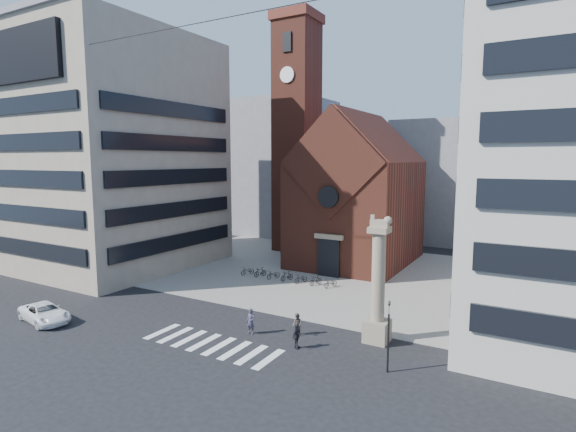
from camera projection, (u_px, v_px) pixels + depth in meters
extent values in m
plane|color=black|center=(232.00, 328.00, 32.92)|extent=(120.00, 120.00, 0.00)
cube|color=gray|center=(337.00, 272.00, 49.26)|extent=(46.00, 30.00, 0.05)
cube|color=maroon|center=(358.00, 213.00, 53.68)|extent=(12.00, 16.00, 12.00)
cube|color=maroon|center=(360.00, 162.00, 53.27)|extent=(12.00, 15.40, 12.00)
cube|color=maroon|center=(331.00, 163.00, 46.09)|extent=(11.76, 0.50, 11.76)
cylinder|color=black|center=(328.00, 197.00, 46.14)|extent=(2.20, 0.30, 2.20)
cube|color=black|center=(329.00, 258.00, 47.17)|extent=(2.40, 0.30, 4.00)
cube|color=gray|center=(329.00, 237.00, 46.84)|extent=(3.20, 0.40, 0.50)
cube|color=maroon|center=(297.00, 139.00, 60.08)|extent=(5.00, 5.00, 30.00)
cube|color=maroon|center=(297.00, 18.00, 58.14)|extent=(5.50, 5.50, 1.20)
cylinder|color=white|center=(287.00, 75.00, 56.85)|extent=(2.00, 0.20, 2.00)
cube|color=black|center=(287.00, 42.00, 56.35)|extent=(1.20, 0.20, 2.40)
cube|color=tan|center=(116.00, 154.00, 51.78)|extent=(18.00, 20.00, 26.00)
cube|color=gray|center=(279.00, 167.00, 75.85)|extent=(16.00, 14.00, 22.00)
cube|color=gray|center=(444.00, 182.00, 67.54)|extent=(14.00, 12.00, 18.00)
cube|color=gray|center=(572.00, 162.00, 56.67)|extent=(16.00, 14.00, 24.00)
cube|color=gray|center=(377.00, 331.00, 30.46)|extent=(1.60, 1.60, 1.50)
cylinder|color=gray|center=(378.00, 277.00, 30.00)|extent=(0.90, 0.90, 6.00)
cube|color=gray|center=(380.00, 230.00, 29.60)|extent=(1.30, 1.30, 0.40)
cube|color=gray|center=(380.00, 224.00, 29.55)|extent=(1.20, 0.50, 0.55)
sphere|color=gray|center=(388.00, 221.00, 29.24)|extent=(0.56, 0.56, 0.56)
cube|color=gray|center=(373.00, 217.00, 29.74)|extent=(0.25, 0.15, 0.35)
cylinder|color=black|center=(388.00, 343.00, 25.91)|extent=(0.12, 0.12, 3.50)
imported|color=black|center=(389.00, 308.00, 25.64)|extent=(0.13, 0.16, 0.80)
imported|color=white|center=(45.00, 313.00, 34.16)|extent=(5.32, 3.13, 1.39)
imported|color=#393448|center=(251.00, 321.00, 31.76)|extent=(0.67, 0.45, 1.83)
imported|color=#534842|center=(297.00, 325.00, 31.53)|extent=(0.97, 0.92, 1.57)
imported|color=#232229|center=(297.00, 336.00, 29.33)|extent=(0.44, 0.98, 1.65)
imported|color=black|center=(248.00, 271.00, 48.07)|extent=(1.11, 1.75, 0.87)
imported|color=black|center=(260.00, 272.00, 47.26)|extent=(0.98, 1.66, 0.97)
imported|color=black|center=(273.00, 274.00, 46.46)|extent=(1.11, 1.75, 0.87)
imported|color=black|center=(287.00, 276.00, 45.65)|extent=(0.98, 1.66, 0.97)
imported|color=black|center=(301.00, 279.00, 44.85)|extent=(1.11, 1.75, 0.87)
imported|color=black|center=(316.00, 280.00, 44.04)|extent=(0.98, 1.66, 0.97)
imported|color=black|center=(331.00, 283.00, 43.24)|extent=(1.11, 1.75, 0.87)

